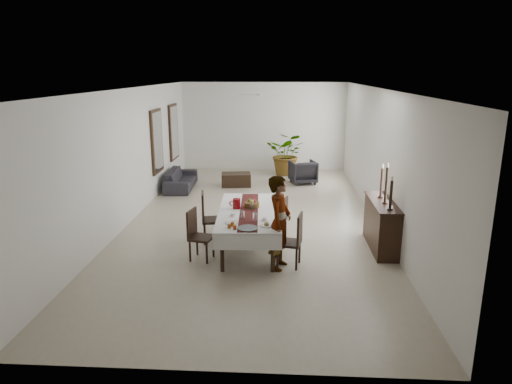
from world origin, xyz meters
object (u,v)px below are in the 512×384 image
(woman, at_px, (279,223))
(sofa, at_px, (181,179))
(sideboard_body, at_px, (381,226))
(dining_table_top, at_px, (249,212))
(red_pitcher, at_px, (237,204))

(woman, relative_size, sofa, 0.89)
(woman, xyz_separation_m, sideboard_body, (2.11, 1.11, -0.40))
(dining_table_top, distance_m, woman, 1.17)
(red_pitcher, bearing_deg, woman, -51.14)
(dining_table_top, xyz_separation_m, red_pitcher, (-0.27, 0.15, 0.14))
(red_pitcher, relative_size, woman, 0.12)
(woman, height_order, sideboard_body, woman)
(red_pitcher, bearing_deg, sideboard_body, -0.32)
(dining_table_top, bearing_deg, woman, -59.82)
(dining_table_top, bearing_deg, red_pitcher, 149.04)
(red_pitcher, bearing_deg, sofa, 115.43)
(sideboard_body, bearing_deg, red_pitcher, 179.68)
(dining_table_top, distance_m, red_pitcher, 0.34)
(dining_table_top, height_order, sideboard_body, sideboard_body)
(dining_table_top, relative_size, red_pitcher, 12.00)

